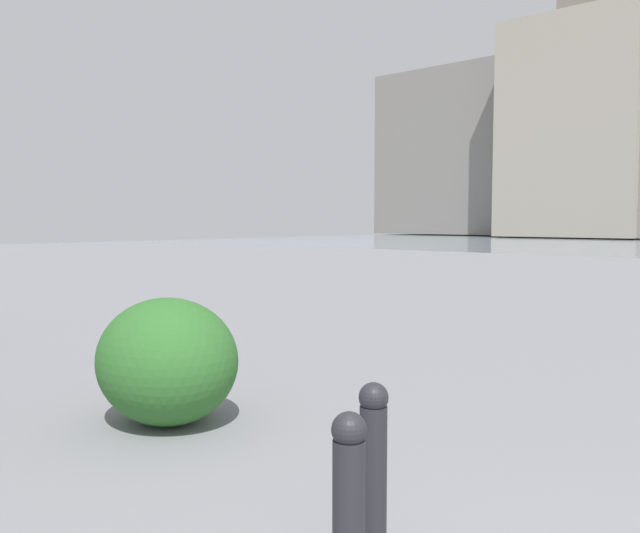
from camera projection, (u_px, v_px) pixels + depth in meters
building_annex at (587, 130)px, 61.77m from camera, size 12.65×13.32×22.35m
building_highrise at (459, 155)px, 75.15m from camera, size 15.51×12.19×18.18m
bollard_near at (349, 512)px, 2.33m from camera, size 0.13×0.13×0.78m
bollard_mid at (373, 465)px, 2.80m from camera, size 0.13×0.13×0.76m
shrub_low at (167, 361)px, 4.62m from camera, size 1.07×0.96×0.91m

